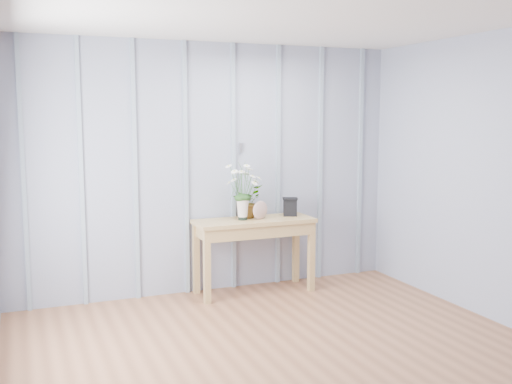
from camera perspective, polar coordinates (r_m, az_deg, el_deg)
name	(u,v)px	position (r m, az deg, el deg)	size (l,w,h in m)	color
ground	(311,377)	(4.32, 5.29, -17.14)	(4.50, 4.50, 0.00)	brown
room_shell	(260,89)	(4.76, 0.43, 9.76)	(4.00, 4.50, 2.50)	#8E95AC
sideboard	(254,230)	(6.02, -0.18, -3.67)	(1.20, 0.45, 0.75)	#A4834D
daisy_vase	(243,184)	(5.90, -1.29, 0.76)	(0.40, 0.31, 0.57)	black
spider_plant	(247,201)	(6.06, -0.84, -0.90)	(0.30, 0.26, 0.33)	#193E17
felt_disc_vessel	(260,210)	(5.97, 0.40, -1.73)	(0.19, 0.05, 0.19)	brown
carved_box	(290,207)	(6.18, 3.27, -1.40)	(0.19, 0.17, 0.19)	black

